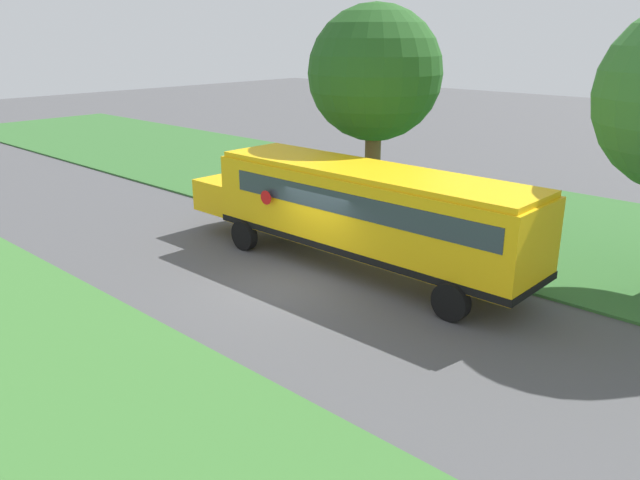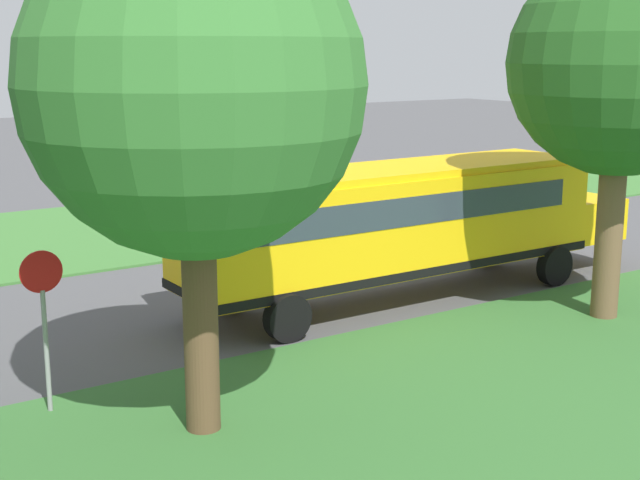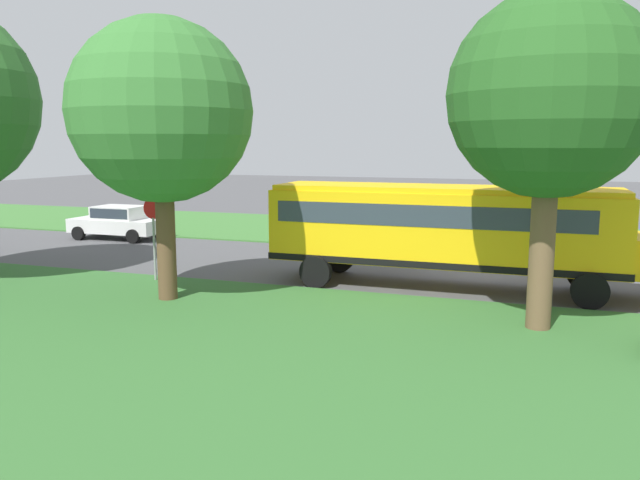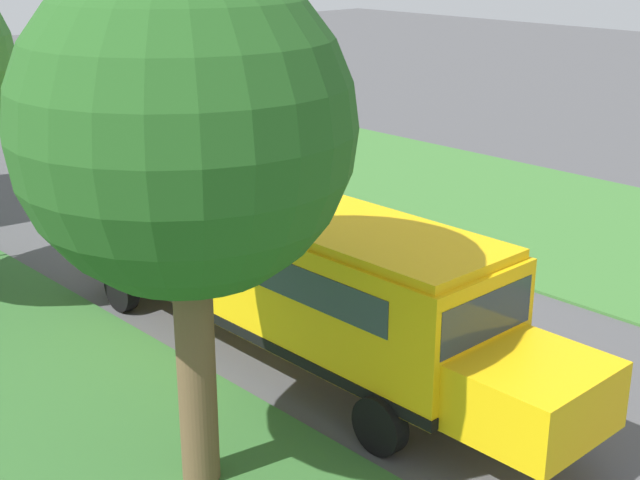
% 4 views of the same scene
% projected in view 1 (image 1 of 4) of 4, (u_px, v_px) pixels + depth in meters
% --- Properties ---
extents(ground_plane, '(120.00, 120.00, 0.00)m').
position_uv_depth(ground_plane, '(290.00, 284.00, 17.89)').
color(ground_plane, '#4C4C4F').
extents(grass_verge, '(12.00, 80.00, 0.08)m').
position_uv_depth(grass_verge, '(469.00, 213.00, 24.83)').
color(grass_verge, '#33662D').
rests_on(grass_verge, ground).
extents(school_bus, '(2.85, 12.42, 3.16)m').
position_uv_depth(school_bus, '(361.00, 208.00, 18.51)').
color(school_bus, yellow).
rests_on(school_bus, ground).
extents(oak_tree_beside_bus, '(4.70, 4.70, 7.87)m').
position_uv_depth(oak_tree_beside_bus, '(375.00, 75.00, 21.78)').
color(oak_tree_beside_bus, brown).
rests_on(oak_tree_beside_bus, ground).
extents(park_bench, '(1.66, 0.73, 0.92)m').
position_uv_depth(park_bench, '(340.00, 196.00, 25.64)').
color(park_bench, brown).
rests_on(park_bench, ground).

